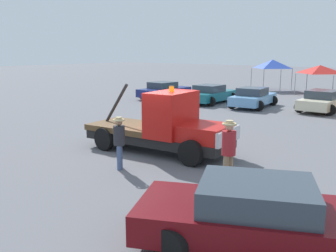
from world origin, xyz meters
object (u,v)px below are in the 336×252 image
parked_car_teal (210,94)px  person_at_hood (119,139)px  canopy_tent_red (320,69)px  tow_truck (166,127)px  parked_car_navy (164,90)px  foreground_car (267,217)px  person_near_truck (229,147)px  parked_car_cream (323,101)px  canopy_tent_blue (272,64)px  parked_car_skyblue (253,98)px

parked_car_teal → person_at_hood: bearing=-159.5°
canopy_tent_red → tow_truck: bearing=-86.8°
parked_car_navy → foreground_car: bearing=-133.6°
person_near_truck → parked_car_cream: bearing=100.3°
parked_car_navy → parked_car_teal: 4.30m
foreground_car → person_near_truck: 3.60m
foreground_car → person_at_hood: (-5.78, 1.81, 0.36)m
tow_truck → foreground_car: 7.22m
parked_car_navy → person_near_truck: bearing=-133.1°
parked_car_navy → parked_car_cream: 11.98m
foreground_car → parked_car_cream: size_ratio=1.15×
foreground_car → parked_car_cream: (-4.08, 18.22, -0.00)m
parked_car_cream → canopy_tent_red: (-3.04, 9.42, 1.53)m
parked_car_cream → canopy_tent_blue: 12.70m
parked_car_teal → person_near_truck: bearing=-147.6°
canopy_tent_blue → person_at_hood: bearing=-77.4°
parked_car_navy → parked_car_cream: bearing=-80.9°
tow_truck → parked_car_navy: (-10.17, 12.72, -0.32)m
person_at_hood → parked_car_skyblue: (-2.54, 15.20, -0.36)m
parked_car_navy → canopy_tent_red: bearing=-36.7°
person_at_hood → parked_car_teal: person_at_hood is taller
foreground_car → parked_car_skyblue: (-8.32, 17.01, -0.00)m
parked_car_skyblue → person_near_truck: bearing=-162.7°
canopy_tent_red → person_near_truck: bearing=-79.1°
parked_car_teal → canopy_tent_red: canopy_tent_red is taller
parked_car_teal → parked_car_cream: 7.71m
person_near_truck → canopy_tent_blue: canopy_tent_blue is taller
parked_car_navy → canopy_tent_red: (8.88, 10.67, 1.53)m
person_at_hood → parked_car_cream: person_at_hood is taller
canopy_tent_blue → tow_truck: bearing=-76.2°
person_at_hood → parked_car_cream: 16.50m
parked_car_skyblue → canopy_tent_red: 10.81m
parked_car_navy → canopy_tent_blue: bearing=-17.8°
person_near_truck → tow_truck: bearing=159.8°
person_at_hood → parked_car_navy: (-10.21, 15.17, -0.36)m
parked_car_navy → parked_car_skyblue: (7.67, 0.03, -0.00)m
tow_truck → parked_car_teal: 14.04m
tow_truck → parked_car_teal: bearing=109.4°
parked_car_navy → parked_car_cream: same height
parked_car_teal → canopy_tent_blue: size_ratio=1.55×
foreground_car → person_at_hood: 6.07m
tow_truck → parked_car_navy: bearing=123.3°
parked_car_skyblue → canopy_tent_red: bearing=-11.9°
parked_car_cream → canopy_tent_blue: bearing=39.4°
parked_car_navy → parked_car_skyblue: same height
parked_car_teal → parked_car_cream: (7.61, 1.21, 0.00)m
canopy_tent_blue → parked_car_cream: bearing=-52.7°
person_at_hood → canopy_tent_blue: (-5.92, 26.40, 1.51)m
foreground_car → parked_car_teal: bearing=99.8°
canopy_tent_red → canopy_tent_blue: bearing=173.0°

